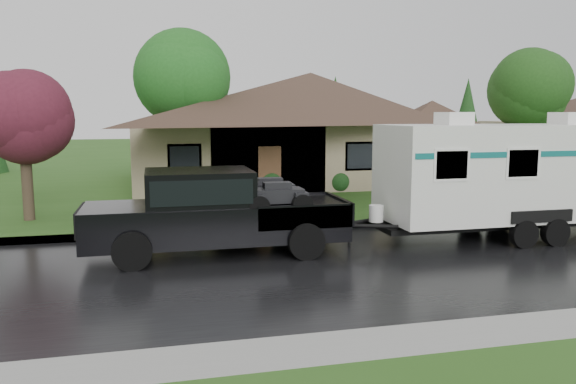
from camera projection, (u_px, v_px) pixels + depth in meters
name	position (u px, v px, depth m)	size (l,w,h in m)	color
ground	(376.00, 242.00, 15.99)	(140.00, 140.00, 0.00)	#2B551A
road	(407.00, 260.00, 14.06)	(140.00, 8.00, 0.01)	black
curb	(350.00, 225.00, 18.14)	(140.00, 0.50, 0.15)	gray
lawn	(270.00, 180.00, 30.42)	(140.00, 26.00, 0.15)	#2B551A
house_main	(317.00, 114.00, 29.34)	(19.44, 10.80, 6.90)	gray
tree_left_green	(183.00, 83.00, 23.24)	(4.14, 4.14, 6.84)	#382B1E
tree_red	(23.00, 121.00, 18.13)	(2.82, 2.82, 4.68)	#382B1E
tree_right_green	(531.00, 92.00, 27.34)	(3.95, 3.95, 6.53)	#382B1E
shrub_row	(339.00, 180.00, 25.31)	(13.60, 1.00, 1.00)	#143814
pickup_truck	(212.00, 209.00, 14.49)	(6.65, 2.53, 2.22)	black
travel_trailer	(513.00, 172.00, 16.43)	(8.21, 2.88, 3.68)	silver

